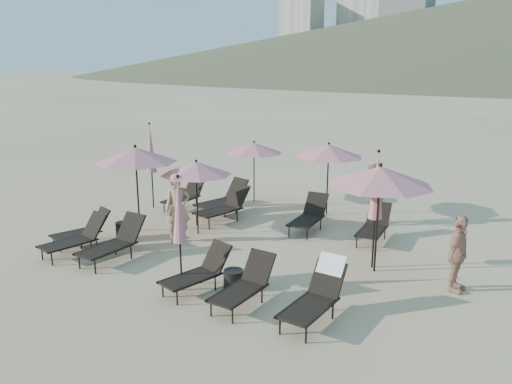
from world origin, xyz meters
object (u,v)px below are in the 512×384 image
Objects in this scene: umbrella_open_2 at (380,176)px; lounger_9 at (309,215)px; lounger_5 at (317,293)px; lounger_4 at (245,284)px; umbrella_closed_0 at (179,211)px; side_table_1 at (234,279)px; umbrella_closed_2 at (151,149)px; beachgoer_b at (372,194)px; lounger_2 at (114,242)px; umbrella_closed_1 at (377,187)px; lounger_6 at (185,195)px; lounger_1 at (76,237)px; umbrella_open_1 at (196,168)px; umbrella_open_0 at (135,155)px; beachgoer_a at (178,208)px; beachgoer_c at (458,254)px; lounger_3 at (199,271)px; lounger_8 at (224,206)px; umbrella_open_3 at (254,148)px; umbrella_open_4 at (329,151)px; lounger_10 at (374,225)px; side_table_0 at (123,231)px; lounger_7 at (224,198)px.

lounger_9 is at bearing 145.18° from umbrella_open_2.
lounger_4 is at bearing -168.30° from lounger_5.
side_table_1 is at bearing 36.32° from umbrella_closed_0.
umbrella_closed_2 is 7.08m from beachgoer_b.
umbrella_closed_1 is (5.36, 2.92, 1.45)m from lounger_2.
lounger_4 is 7.22m from lounger_6.
lounger_1 is 0.99× the size of lounger_9.
umbrella_open_1 is 0.76× the size of umbrella_closed_1.
umbrella_open_1 reaches higher than side_table_1.
lounger_4 is at bearing 10.13° from lounger_1.
beachgoer_a is at bearing -3.43° from umbrella_open_0.
lounger_2 is 1.07× the size of beachgoer_c.
lounger_8 is at bearing 132.66° from lounger_3.
umbrella_closed_0 reaches higher than lounger_2.
umbrella_closed_1 is at bearing -34.53° from beachgoer_a.
lounger_6 is at bearing -126.03° from umbrella_open_3.
umbrella_open_2 reaches higher than side_table_1.
lounger_1 is at bearing -176.16° from lounger_5.
lounger_4 is 0.69× the size of umbrella_open_4.
lounger_4 is 0.87× the size of beachgoer_a.
umbrella_open_2 is at bearing -75.51° from lounger_10.
umbrella_open_0 reaches higher than umbrella_closed_0.
lounger_9 is (0.15, 4.72, 0.03)m from lounger_3.
lounger_6 is 4.50m from lounger_9.
umbrella_open_3 is 8.36m from beachgoer_c.
lounger_9 is at bearing 102.86° from lounger_4.
umbrella_open_0 is 1.74m from umbrella_open_1.
umbrella_closed_0 reaches higher than beachgoer_a.
lounger_8 is 4.38m from beachgoer_b.
lounger_5 is 5.11m from lounger_9.
lounger_5 is at bearing -66.81° from lounger_9.
lounger_5 is at bearing 17.70° from lounger_3.
beachgoer_a is (-4.32, -2.87, 0.49)m from lounger_10.
lounger_4 is at bearing -39.13° from umbrella_open_1.
umbrella_closed_1 is at bearing 15.75° from side_table_0.
umbrella_open_1 is 0.92× the size of umbrella_open_4.
umbrella_open_4 is 0.83× the size of umbrella_closed_1.
lounger_7 is 3.08m from lounger_9.
umbrella_open_3 reaches higher than side_table_1.
lounger_7 is at bearing 18.35° from umbrella_closed_2.
lounger_2 is 0.76× the size of umbrella_open_4.
umbrella_closed_1 is (2.60, 3.13, 1.50)m from lounger_3.
umbrella_open_1 is at bearing 140.73° from side_table_1.
lounger_8 is at bearing -172.43° from lounger_9.
lounger_4 is at bearing -38.46° from side_table_1.
beachgoer_c is (6.87, -1.29, 0.34)m from lounger_8.
umbrella_open_1 is 5.06m from umbrella_open_2.
umbrella_open_0 reaches higher than umbrella_open_1.
lounger_4 is 1.96m from umbrella_closed_0.
side_table_0 is at bearing -144.17° from lounger_9.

